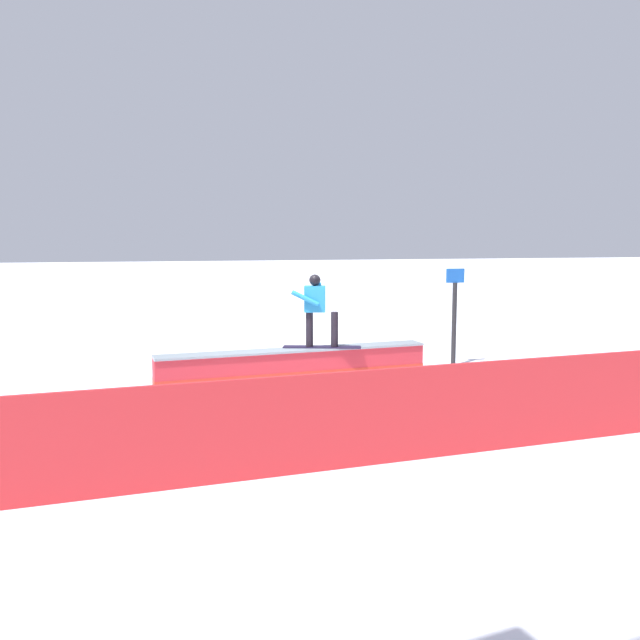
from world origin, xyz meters
TOP-DOWN VIEW (x-y plane):
  - ground_plane at (0.00, 0.00)m, footprint 120.00×120.00m
  - grind_box at (0.00, 0.00)m, footprint 5.31×1.06m
  - snowboarder at (-0.46, -0.09)m, footprint 1.53×0.67m
  - safety_fence at (0.00, 4.89)m, footprint 13.23×1.52m
  - trail_marker at (-3.62, -0.77)m, footprint 0.40×0.10m

SIDE VIEW (x-z plane):
  - ground_plane at x=0.00m, z-range 0.00..0.00m
  - grind_box at x=0.00m, z-range -0.03..0.60m
  - safety_fence at x=0.00m, z-range 0.00..1.18m
  - trail_marker at x=-3.62m, z-range 0.07..2.15m
  - snowboarder at x=-0.46m, z-range 0.69..2.10m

